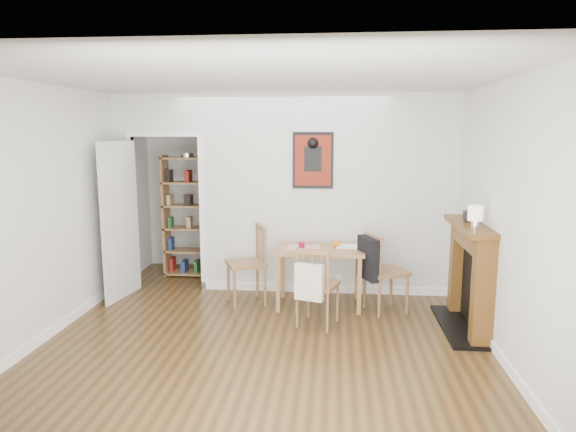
# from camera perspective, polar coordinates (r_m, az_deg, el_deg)

# --- Properties ---
(ground) EXTENTS (5.20, 5.20, 0.00)m
(ground) POSITION_cam_1_polar(r_m,az_deg,el_deg) (5.70, -2.09, -12.46)
(ground) COLOR #503919
(ground) RESTS_ON ground
(room_shell) EXTENTS (5.20, 5.20, 5.20)m
(room_shell) POSITION_cam_1_polar(r_m,az_deg,el_deg) (6.66, 0.17, 2.32)
(room_shell) COLOR silver
(room_shell) RESTS_ON ground
(dining_table) EXTENTS (1.06, 0.68, 0.73)m
(dining_table) POSITION_cam_1_polar(r_m,az_deg,el_deg) (6.25, 3.51, -4.33)
(dining_table) COLOR #997447
(dining_table) RESTS_ON ground
(chair_left) EXTENTS (0.65, 0.65, 0.98)m
(chair_left) POSITION_cam_1_polar(r_m,az_deg,el_deg) (6.39, -4.67, -5.39)
(chair_left) COLOR olive
(chair_left) RESTS_ON ground
(chair_right) EXTENTS (0.67, 0.62, 0.95)m
(chair_right) POSITION_cam_1_polar(r_m,az_deg,el_deg) (6.18, 10.67, -6.06)
(chair_right) COLOR olive
(chair_right) RESTS_ON ground
(chair_front) EXTENTS (0.57, 0.60, 0.90)m
(chair_front) POSITION_cam_1_polar(r_m,az_deg,el_deg) (5.67, 3.27, -7.69)
(chair_front) COLOR olive
(chair_front) RESTS_ON ground
(bookshelf) EXTENTS (0.75, 0.30, 1.78)m
(bookshelf) POSITION_cam_1_polar(r_m,az_deg,el_deg) (7.64, -10.89, -0.12)
(bookshelf) COLOR #997447
(bookshelf) RESTS_ON ground
(fireplace) EXTENTS (0.45, 1.25, 1.16)m
(fireplace) POSITION_cam_1_polar(r_m,az_deg,el_deg) (5.88, 19.68, -5.99)
(fireplace) COLOR brown
(fireplace) RESTS_ON ground
(red_glass) EXTENTS (0.07, 0.07, 0.09)m
(red_glass) POSITION_cam_1_polar(r_m,az_deg,el_deg) (6.10, 1.53, -3.36)
(red_glass) COLOR maroon
(red_glass) RESTS_ON dining_table
(orange_fruit) EXTENTS (0.08, 0.08, 0.08)m
(orange_fruit) POSITION_cam_1_polar(r_m,az_deg,el_deg) (6.29, 5.38, -3.06)
(orange_fruit) COLOR orange
(orange_fruit) RESTS_ON dining_table
(placemat) EXTENTS (0.42, 0.33, 0.00)m
(placemat) POSITION_cam_1_polar(r_m,az_deg,el_deg) (6.23, 1.73, -3.51)
(placemat) COLOR beige
(placemat) RESTS_ON dining_table
(notebook) EXTENTS (0.30, 0.22, 0.01)m
(notebook) POSITION_cam_1_polar(r_m,az_deg,el_deg) (6.31, 6.70, -3.36)
(notebook) COLOR white
(notebook) RESTS_ON dining_table
(mantel_lamp) EXTENTS (0.15, 0.15, 0.23)m
(mantel_lamp) POSITION_cam_1_polar(r_m,az_deg,el_deg) (5.41, 20.10, 0.16)
(mantel_lamp) COLOR silver
(mantel_lamp) RESTS_ON fireplace
(ceramic_jar_a) EXTENTS (0.10, 0.10, 0.12)m
(ceramic_jar_a) POSITION_cam_1_polar(r_m,az_deg,el_deg) (5.81, 19.42, -0.06)
(ceramic_jar_a) COLOR black
(ceramic_jar_a) RESTS_ON fireplace
(ceramic_jar_b) EXTENTS (0.07, 0.07, 0.09)m
(ceramic_jar_b) POSITION_cam_1_polar(r_m,az_deg,el_deg) (6.06, 19.19, 0.19)
(ceramic_jar_b) COLOR black
(ceramic_jar_b) RESTS_ON fireplace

